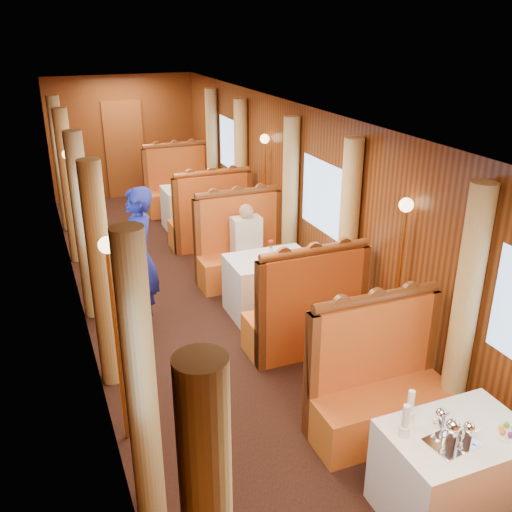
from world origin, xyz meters
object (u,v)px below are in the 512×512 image
table_near (453,472)px  banquette_far_aft (179,190)px  banquette_far_fwd (211,222)px  fruit_plate (508,432)px  banquette_mid_aft (242,254)px  teapot_right (468,433)px  table_far (194,208)px  table_mid (270,285)px  banquette_mid_fwd (305,317)px  banquette_near_aft (378,391)px  rose_vase_mid (271,245)px  teapot_left (452,434)px  tea_tray (451,443)px  teapot_back (441,420)px  rose_vase_far (193,177)px  passenger (247,238)px  steward (140,258)px

table_near → banquette_far_aft: 8.01m
banquette_far_fwd → fruit_plate: 6.15m
banquette_mid_aft → teapot_right: bearing=-90.2°
table_far → teapot_right: teapot_right is taller
table_mid → banquette_mid_fwd: (0.00, -1.01, 0.05)m
banquette_near_aft → banquette_mid_aft: (0.00, 3.50, 0.00)m
banquette_near_aft → rose_vase_mid: banquette_near_aft is taller
teapot_left → tea_tray: bearing=-75.6°
banquette_far_aft → teapot_left: bearing=-91.0°
rose_vase_mid → teapot_back: bearing=-91.7°
rose_vase_far → banquette_far_fwd: bearing=-90.9°
table_near → banquette_far_aft: bearing=90.0°
banquette_near_aft → tea_tray: 1.15m
tea_tray → fruit_plate: size_ratio=1.53×
banquette_near_aft → fruit_plate: (0.30, -1.16, 0.35)m
passenger → banquette_far_aft: bearing=90.0°
rose_vase_mid → banquette_far_fwd: bearing=90.0°
banquette_far_aft → rose_vase_far: size_ratio=3.72×
banquette_far_aft → teapot_back: (-0.10, -7.92, 0.39)m
fruit_plate → table_near: bearing=154.0°
rose_vase_mid → rose_vase_far: bearing=89.8°
banquette_near_aft → banquette_mid_fwd: same height
tea_tray → fruit_plate: 0.45m
banquette_far_fwd → banquette_far_aft: size_ratio=1.00×
banquette_mid_fwd → teapot_right: size_ratio=9.48×
banquette_near_aft → banquette_far_aft: (0.00, 7.00, 0.00)m
banquette_near_aft → table_mid: 2.49m
banquette_mid_aft → teapot_back: size_ratio=9.06×
steward → rose_vase_far: bearing=165.6°
tea_tray → teapot_back: bearing=77.6°
banquette_near_aft → teapot_right: 1.17m
steward → passenger: 1.65m
rose_vase_mid → table_near: bearing=-90.0°
banquette_far_fwd → teapot_right: 6.09m
teapot_back → rose_vase_mid: 3.39m
banquette_near_aft → teapot_back: 1.00m
table_far → tea_tray: tea_tray is taller
banquette_near_aft → fruit_plate: 1.25m
banquette_near_aft → table_far: bearing=90.0°
table_near → fruit_plate: (0.30, -0.15, 0.39)m
banquette_mid_fwd → teapot_back: size_ratio=9.06×
banquette_far_aft → rose_vase_mid: 4.56m
banquette_mid_aft → banquette_far_aft: bearing=90.0°
banquette_near_aft → teapot_right: (-0.01, -1.11, 0.38)m
table_far → teapot_back: bearing=-90.8°
banquette_near_aft → banquette_far_fwd: 4.97m
banquette_mid_aft → rose_vase_mid: bearing=-89.9°
banquette_far_fwd → teapot_left: bearing=-91.3°
table_mid → banquette_mid_fwd: 1.02m
table_far → tea_tray: bearing=-91.1°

